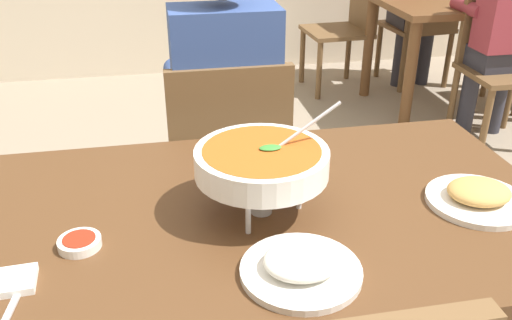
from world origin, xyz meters
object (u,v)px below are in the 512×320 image
at_px(sauce_dish, 80,242).
at_px(chair_diner_main, 228,161).
at_px(diner_main, 225,98).
at_px(chair_bg_corner, 349,21).
at_px(chair_bg_left, 424,19).
at_px(chair_bg_middle, 499,56).
at_px(patron_bg_middle, 509,16).
at_px(rice_plate, 301,266).
at_px(dining_table_far, 455,20).
at_px(curry_bowl, 262,162).
at_px(appetizer_plate, 478,196).
at_px(dining_table_main, 268,244).

bearing_deg(sauce_dish, chair_diner_main, 61.53).
xyz_separation_m(diner_main, chair_bg_corner, (1.20, 2.02, -0.24)).
height_order(chair_bg_left, chair_bg_middle, same).
xyz_separation_m(chair_diner_main, chair_bg_middle, (1.75, 1.03, 0.00)).
bearing_deg(patron_bg_middle, rice_plate, -131.52).
bearing_deg(chair_bg_left, dining_table_far, -93.32).
bearing_deg(patron_bg_middle, curry_bowl, -135.72).
distance_m(curry_bowl, rice_plate, 0.26).
bearing_deg(appetizer_plate, chair_bg_corner, 76.06).
bearing_deg(dining_table_far, chair_bg_left, 86.68).
distance_m(chair_diner_main, chair_bg_left, 2.65).
relative_size(rice_plate, chair_bg_corner, 0.27).
xyz_separation_m(diner_main, dining_table_far, (1.72, 1.49, -0.14)).
bearing_deg(patron_bg_middle, chair_diner_main, -150.09).
bearing_deg(rice_plate, curry_bowl, 97.38).
xyz_separation_m(dining_table_main, chair_diner_main, (-0.00, 0.70, -0.13)).
distance_m(rice_plate, chair_bg_left, 3.42).
relative_size(dining_table_main, chair_bg_left, 1.54).
xyz_separation_m(diner_main, patron_bg_middle, (1.74, 0.97, 0.00)).
relative_size(appetizer_plate, dining_table_far, 0.24).
height_order(chair_bg_left, patron_bg_middle, patron_bg_middle).
height_order(diner_main, chair_bg_corner, diner_main).
bearing_deg(diner_main, sauce_dish, -117.49).
bearing_deg(diner_main, curry_bowl, -91.46).
height_order(curry_bowl, dining_table_far, curry_bowl).
distance_m(sauce_dish, chair_bg_corner, 3.27).
xyz_separation_m(chair_diner_main, rice_plate, (0.01, -0.95, 0.25)).
height_order(curry_bowl, appetizer_plate, curry_bowl).
bearing_deg(appetizer_plate, rice_plate, -159.96).
xyz_separation_m(chair_bg_left, chair_bg_middle, (0.00, -0.96, 0.00)).
height_order(diner_main, appetizer_plate, diner_main).
bearing_deg(diner_main, chair_bg_middle, 29.54).
xyz_separation_m(rice_plate, chair_bg_left, (1.74, 2.94, -0.25)).
height_order(diner_main, chair_bg_middle, diner_main).
xyz_separation_m(appetizer_plate, patron_bg_middle, (1.25, 1.78, -0.02)).
distance_m(dining_table_main, patron_bg_middle, 2.43).
relative_size(curry_bowl, appetizer_plate, 1.39).
distance_m(chair_bg_middle, chair_bg_corner, 1.17).
bearing_deg(rice_plate, dining_table_main, 92.65).
height_order(sauce_dish, dining_table_far, sauce_dish).
bearing_deg(appetizer_plate, dining_table_far, 61.81).
height_order(rice_plate, sauce_dish, rice_plate).
xyz_separation_m(chair_bg_middle, chair_bg_corner, (-0.56, 1.03, 0.00)).
bearing_deg(diner_main, chair_bg_left, 48.12).
distance_m(curry_bowl, patron_bg_middle, 2.46).
distance_m(appetizer_plate, dining_table_far, 2.61).
xyz_separation_m(dining_table_main, sauce_dish, (-0.42, -0.08, 0.12)).
relative_size(dining_table_main, appetizer_plate, 5.77).
bearing_deg(sauce_dish, chair_bg_middle, 39.67).
bearing_deg(diner_main, dining_table_main, -90.00).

